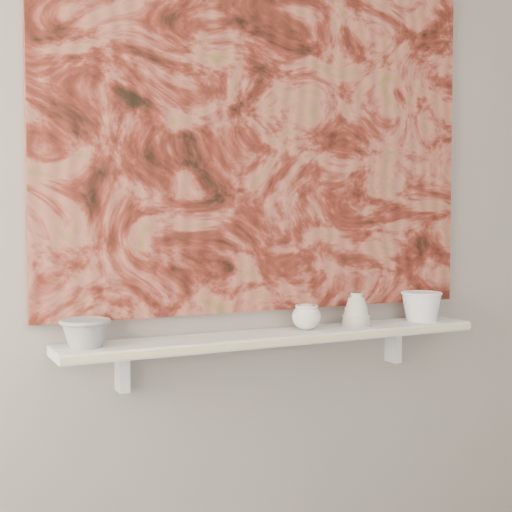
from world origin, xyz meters
TOP-DOWN VIEW (x-y plane):
  - wall_back at (0.00, 1.60)m, footprint 3.60×0.00m
  - shelf at (0.00, 1.51)m, footprint 1.40×0.18m
  - shelf_stripe at (0.00, 1.41)m, footprint 1.40×0.01m
  - bracket_left at (-0.49, 1.57)m, footprint 0.03×0.06m
  - bracket_right at (0.49, 1.57)m, footprint 0.03×0.06m
  - painting at (0.00, 1.59)m, footprint 1.50×0.02m
  - house_motif at (0.45, 1.57)m, footprint 0.09×0.00m
  - bowl_grey at (-0.61, 1.51)m, footprint 0.17×0.17m
  - cup_cream at (0.10, 1.51)m, footprint 0.09×0.09m
  - bell_vessel at (0.29, 1.51)m, footprint 0.13×0.13m
  - bowl_white at (0.56, 1.51)m, footprint 0.18×0.18m

SIDE VIEW (x-z plane):
  - bracket_left at x=-0.49m, z-range 0.78..0.90m
  - bracket_right at x=0.49m, z-range 0.78..0.90m
  - shelf at x=0.00m, z-range 0.90..0.93m
  - shelf_stripe at x=0.00m, z-range 0.91..0.92m
  - bowl_grey at x=-0.61m, z-range 0.93..1.01m
  - cup_cream at x=0.10m, z-range 0.93..1.01m
  - bowl_white at x=0.56m, z-range 0.93..1.03m
  - bell_vessel at x=0.29m, z-range 0.93..1.04m
  - house_motif at x=0.45m, z-range 1.19..1.27m
  - wall_back at x=0.00m, z-range -0.45..3.15m
  - painting at x=0.00m, z-range 0.99..2.09m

